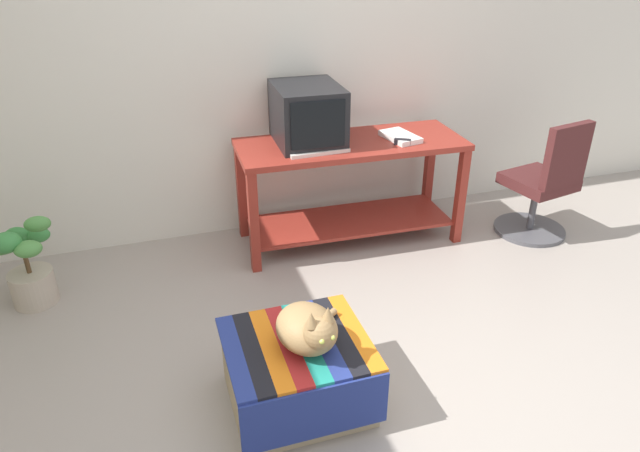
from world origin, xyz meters
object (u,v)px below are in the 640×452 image
at_px(ottoman_with_blanket, 298,373).
at_px(office_chair, 544,187).
at_px(book, 400,137).
at_px(cat, 309,329).
at_px(stapler, 402,142).
at_px(potted_plant, 28,269).
at_px(desk, 350,174).
at_px(tv_monitor, 307,115).
at_px(keyboard, 318,150).

height_order(ottoman_with_blanket, office_chair, office_chair).
bearing_deg(book, cat, -137.30).
bearing_deg(stapler, potted_plant, 119.91).
distance_m(cat, potted_plant, 1.92).
relative_size(desk, office_chair, 1.77).
bearing_deg(tv_monitor, office_chair, -13.62).
xyz_separation_m(tv_monitor, book, (0.62, -0.13, -0.17)).
bearing_deg(tv_monitor, desk, -13.19).
relative_size(book, potted_plant, 0.51).
xyz_separation_m(book, cat, (-1.10, -1.47, -0.29)).
relative_size(potted_plant, stapler, 5.21).
bearing_deg(stapler, ottoman_with_blanket, 169.14).
height_order(desk, book, book).
bearing_deg(office_chair, cat, 17.47).
bearing_deg(cat, desk, 51.91).
distance_m(keyboard, ottoman_with_blanket, 1.56).
height_order(tv_monitor, cat, tv_monitor).
distance_m(book, cat, 1.86).
distance_m(potted_plant, stapler, 2.48).
relative_size(book, ottoman_with_blanket, 0.44).
xyz_separation_m(keyboard, book, (0.62, 0.07, 0.01)).
height_order(cat, office_chair, office_chair).
bearing_deg(cat, ottoman_with_blanket, 117.24).
bearing_deg(tv_monitor, keyboard, -86.16).
distance_m(ottoman_with_blanket, cat, 0.30).
relative_size(keyboard, ottoman_with_blanket, 0.60).
bearing_deg(book, desk, 160.16).
bearing_deg(potted_plant, stapler, 0.46).
bearing_deg(keyboard, potted_plant, 179.41).
height_order(keyboard, cat, keyboard).
height_order(ottoman_with_blanket, stapler, stapler).
relative_size(desk, cat, 3.97).
bearing_deg(keyboard, book, 3.85).
height_order(keyboard, potted_plant, keyboard).
distance_m(desk, tv_monitor, 0.52).
relative_size(desk, book, 5.39).
bearing_deg(cat, potted_plant, 123.60).
bearing_deg(book, office_chair, -28.14).
distance_m(tv_monitor, book, 0.66).
bearing_deg(keyboard, office_chair, -11.30).
xyz_separation_m(desk, potted_plant, (-2.11, -0.18, -0.27)).
height_order(desk, cat, desk).
distance_m(potted_plant, office_chair, 3.47).
bearing_deg(desk, office_chair, -13.72).
xyz_separation_m(office_chair, stapler, (-1.04, 0.22, 0.38)).
xyz_separation_m(ottoman_with_blanket, stapler, (1.11, 1.31, 0.59)).
bearing_deg(cat, tv_monitor, 61.90).
relative_size(tv_monitor, cat, 1.37).
bearing_deg(keyboard, ottoman_with_blanket, -113.78).
height_order(desk, stapler, stapler).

